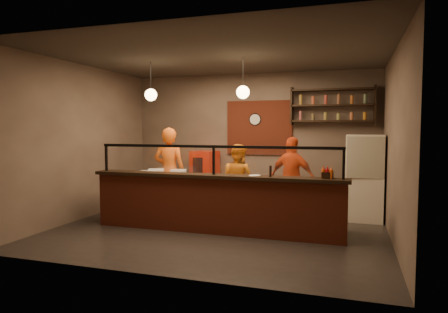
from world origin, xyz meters
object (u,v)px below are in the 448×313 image
(cook_mid, at_px, (238,181))
(cook_right, at_px, (292,178))
(condiment_caddy, at_px, (327,175))
(fridge, at_px, (364,178))
(pizza_dough, at_px, (278,182))
(cook_left, at_px, (169,171))
(red_cooler, at_px, (205,178))
(wall_clock, at_px, (255,119))
(pepper_mill, at_px, (270,171))

(cook_mid, distance_m, cook_right, 1.14)
(condiment_caddy, bearing_deg, fridge, 71.03)
(cook_mid, height_order, condiment_caddy, cook_mid)
(cook_mid, bearing_deg, condiment_caddy, 167.47)
(pizza_dough, relative_size, condiment_caddy, 2.82)
(cook_right, bearing_deg, pizza_dough, 104.84)
(cook_left, relative_size, red_cooler, 1.43)
(cook_left, bearing_deg, wall_clock, -140.15)
(fridge, bearing_deg, cook_right, -167.05)
(cook_left, xyz_separation_m, pizza_dough, (2.53, -0.73, -0.04))
(pizza_dough, distance_m, pepper_mill, 0.57)
(pizza_dough, height_order, condiment_caddy, condiment_caddy)
(wall_clock, distance_m, cook_right, 2.00)
(fridge, relative_size, condiment_caddy, 9.01)
(cook_mid, bearing_deg, fridge, -145.64)
(cook_right, distance_m, fridge, 1.46)
(condiment_caddy, bearing_deg, pizza_dough, 154.10)
(condiment_caddy, bearing_deg, cook_right, 116.89)
(cook_right, bearing_deg, cook_left, 28.24)
(cook_mid, distance_m, fridge, 2.59)
(cook_mid, height_order, pizza_dough, cook_mid)
(cook_left, bearing_deg, fridge, -175.48)
(cook_mid, relative_size, condiment_caddy, 8.02)
(condiment_caddy, bearing_deg, cook_mid, 146.05)
(cook_left, distance_m, cook_mid, 1.54)
(fridge, xyz_separation_m, red_cooler, (-3.69, 0.55, -0.21))
(cook_left, xyz_separation_m, pepper_mill, (2.48, -1.24, 0.20))
(red_cooler, distance_m, pepper_mill, 3.30)
(wall_clock, distance_m, fridge, 2.91)
(pizza_dough, distance_m, condiment_caddy, 1.01)
(red_cooler, bearing_deg, cook_left, -94.98)
(condiment_caddy, distance_m, pepper_mill, 0.94)
(cook_mid, xyz_separation_m, pepper_mill, (0.96, -1.35, 0.38))
(cook_right, bearing_deg, condiment_caddy, 136.36)
(cook_left, distance_m, fridge, 4.11)
(cook_left, height_order, red_cooler, cook_left)
(fridge, xyz_separation_m, pepper_mill, (-1.57, -1.93, 0.28))
(red_cooler, relative_size, condiment_caddy, 6.85)
(red_cooler, relative_size, pepper_mill, 6.94)
(wall_clock, distance_m, pepper_mill, 3.09)
(pizza_dough, bearing_deg, wall_clock, 113.22)
(cook_left, distance_m, pepper_mill, 2.78)
(wall_clock, xyz_separation_m, condiment_caddy, (1.86, -2.71, -0.99))
(cook_mid, bearing_deg, cook_left, 25.61)
(wall_clock, relative_size, condiment_caddy, 1.54)
(cook_left, relative_size, cook_mid, 1.22)
(cook_left, distance_m, cook_right, 2.65)
(fridge, relative_size, pepper_mill, 9.13)
(condiment_caddy, height_order, pepper_mill, pepper_mill)
(cook_right, distance_m, red_cooler, 2.42)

